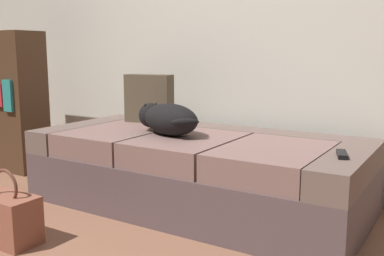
{
  "coord_description": "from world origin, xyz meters",
  "views": [
    {
      "loc": [
        1.38,
        -1.31,
        0.94
      ],
      "look_at": [
        0.0,
        0.91,
        0.49
      ],
      "focal_mm": 41.7,
      "sensor_mm": 36.0,
      "label": 1
    }
  ],
  "objects_px": {
    "bookshelf": "(12,101)",
    "couch": "(196,171)",
    "dog_dark": "(167,119)",
    "throw_pillow": "(149,98)",
    "tv_remote": "(342,154)",
    "handbag": "(8,218)"
  },
  "relations": [
    {
      "from": "couch",
      "to": "dog_dark",
      "type": "distance_m",
      "value": 0.37
    },
    {
      "from": "couch",
      "to": "handbag",
      "type": "xyz_separation_m",
      "value": [
        -0.51,
        -0.96,
        -0.09
      ]
    },
    {
      "from": "dog_dark",
      "to": "couch",
      "type": "bearing_deg",
      "value": 23.79
    },
    {
      "from": "throw_pillow",
      "to": "bookshelf",
      "type": "height_order",
      "value": "bookshelf"
    },
    {
      "from": "handbag",
      "to": "bookshelf",
      "type": "bearing_deg",
      "value": 141.98
    },
    {
      "from": "throw_pillow",
      "to": "bookshelf",
      "type": "distance_m",
      "value": 1.21
    },
    {
      "from": "throw_pillow",
      "to": "handbag",
      "type": "height_order",
      "value": "throw_pillow"
    },
    {
      "from": "dog_dark",
      "to": "handbag",
      "type": "relative_size",
      "value": 1.46
    },
    {
      "from": "bookshelf",
      "to": "couch",
      "type": "bearing_deg",
      "value": 0.31
    },
    {
      "from": "throw_pillow",
      "to": "handbag",
      "type": "relative_size",
      "value": 0.9
    },
    {
      "from": "couch",
      "to": "tv_remote",
      "type": "bearing_deg",
      "value": -7.6
    },
    {
      "from": "bookshelf",
      "to": "tv_remote",
      "type": "bearing_deg",
      "value": -2.39
    },
    {
      "from": "tv_remote",
      "to": "dog_dark",
      "type": "bearing_deg",
      "value": 159.41
    },
    {
      "from": "tv_remote",
      "to": "throw_pillow",
      "type": "relative_size",
      "value": 0.44
    },
    {
      "from": "tv_remote",
      "to": "bookshelf",
      "type": "xyz_separation_m",
      "value": [
        -2.62,
        0.11,
        0.1
      ]
    },
    {
      "from": "dog_dark",
      "to": "bookshelf",
      "type": "relative_size",
      "value": 0.5
    },
    {
      "from": "dog_dark",
      "to": "throw_pillow",
      "type": "height_order",
      "value": "throw_pillow"
    },
    {
      "from": "tv_remote",
      "to": "throw_pillow",
      "type": "xyz_separation_m",
      "value": [
        -1.44,
        0.38,
        0.16
      ]
    },
    {
      "from": "handbag",
      "to": "bookshelf",
      "type": "relative_size",
      "value": 0.34
    },
    {
      "from": "dog_dark",
      "to": "bookshelf",
      "type": "xyz_separation_m",
      "value": [
        -1.57,
        0.06,
        0.01
      ]
    },
    {
      "from": "tv_remote",
      "to": "handbag",
      "type": "distance_m",
      "value": 1.67
    },
    {
      "from": "tv_remote",
      "to": "bookshelf",
      "type": "height_order",
      "value": "bookshelf"
    }
  ]
}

